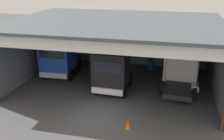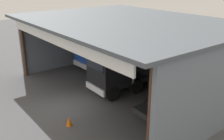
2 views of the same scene
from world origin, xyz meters
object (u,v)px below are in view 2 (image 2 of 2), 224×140
(truck_blue_left_bay, at_px, (94,50))
(oil_drum, at_px, (188,79))
(truck_white_center_left_bay, at_px, (185,85))
(tool_cart, at_px, (142,63))
(truck_black_center_bay, at_px, (112,70))
(traffic_cone, at_px, (69,121))

(truck_blue_left_bay, relative_size, oil_drum, 5.23)
(truck_white_center_left_bay, height_order, tool_cart, truck_white_center_left_bay)
(truck_black_center_bay, relative_size, traffic_cone, 8.07)
(truck_black_center_bay, xyz_separation_m, tool_cart, (-2.64, 5.66, -1.26))
(truck_white_center_left_bay, bearing_deg, oil_drum, 126.84)
(truck_white_center_left_bay, xyz_separation_m, tool_cart, (-7.67, 3.82, -1.32))
(oil_drum, height_order, traffic_cone, oil_drum)
(truck_black_center_bay, distance_m, tool_cart, 6.38)
(oil_drum, relative_size, traffic_cone, 1.56)
(truck_blue_left_bay, xyz_separation_m, oil_drum, (7.54, 3.87, -1.35))
(tool_cart, relative_size, traffic_cone, 1.79)
(truck_black_center_bay, relative_size, truck_white_center_left_bay, 0.90)
(oil_drum, bearing_deg, traffic_cone, -91.76)
(truck_black_center_bay, xyz_separation_m, traffic_cone, (2.07, -4.70, -1.48))
(oil_drum, distance_m, traffic_cone, 10.54)
(truck_blue_left_bay, relative_size, truck_white_center_left_bay, 0.91)
(traffic_cone, bearing_deg, oil_drum, 88.24)
(truck_white_center_left_bay, bearing_deg, truck_black_center_bay, -156.44)
(traffic_cone, bearing_deg, tool_cart, 114.44)
(truck_black_center_bay, bearing_deg, traffic_cone, 115.38)
(truck_blue_left_bay, height_order, tool_cart, truck_blue_left_bay)
(truck_blue_left_bay, bearing_deg, oil_drum, -154.53)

